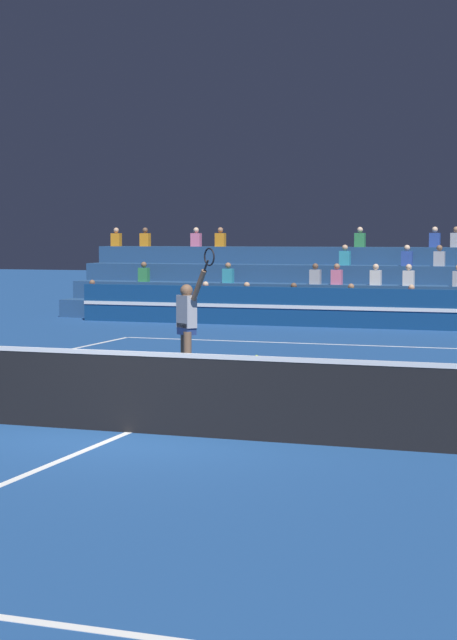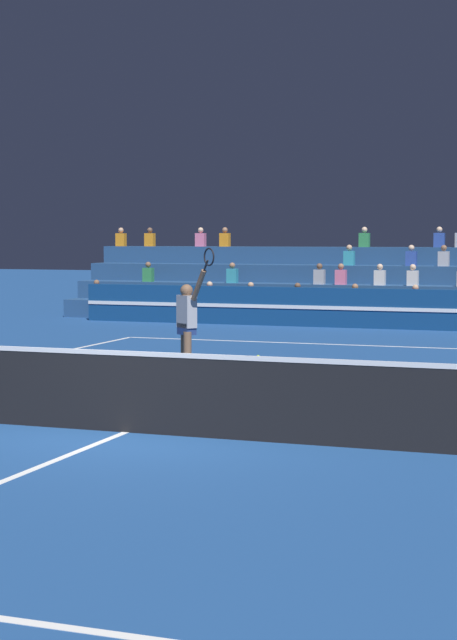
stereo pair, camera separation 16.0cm
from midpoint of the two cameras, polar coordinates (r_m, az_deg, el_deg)
name	(u,v)px [view 1 (the left image)]	position (r m, az deg, el deg)	size (l,w,h in m)	color
ground_plane	(129,432)	(13.95, -5.66, -5.99)	(120.00, 120.00, 0.00)	navy
court_lines	(129,432)	(13.95, -5.66, -5.97)	(11.10, 23.90, 0.01)	white
tennis_net	(129,391)	(13.86, -5.68, -3.78)	(12.00, 0.10, 1.10)	#2D6B38
sponsor_banner_wall	(381,309)	(29.62, 7.96, 0.60)	(18.00, 0.26, 1.10)	navy
bleacher_stand	(401,293)	(32.71, 9.05, 1.45)	(20.70, 3.80, 2.83)	navy
tennis_player	(187,326)	(18.40, -2.46, -0.34)	(0.99, 0.81, 2.40)	brown
tennis_ball	(257,357)	(22.26, 1.30, -1.96)	(0.07, 0.07, 0.07)	#C6DB33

